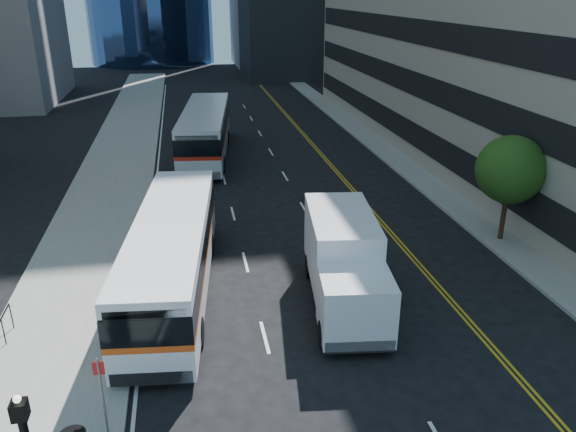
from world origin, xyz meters
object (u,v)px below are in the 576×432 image
object	(u,v)px
street_tree	(511,170)
bus_rear	(205,131)
bus_front	(172,254)
box_truck	(344,263)

from	to	relation	value
street_tree	bus_rear	distance (m)	22.28
bus_front	box_truck	bearing A→B (deg)	-11.88
street_tree	bus_rear	bearing A→B (deg)	126.83
street_tree	bus_rear	xyz separation A→B (m)	(-13.31, 17.78, -1.75)
street_tree	box_truck	bearing A→B (deg)	-154.85
box_truck	bus_rear	bearing A→B (deg)	107.75
bus_front	box_truck	world-z (taller)	box_truck
street_tree	bus_front	size ratio (longest dim) A/B	0.40
street_tree	bus_rear	world-z (taller)	street_tree
street_tree	bus_front	world-z (taller)	street_tree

